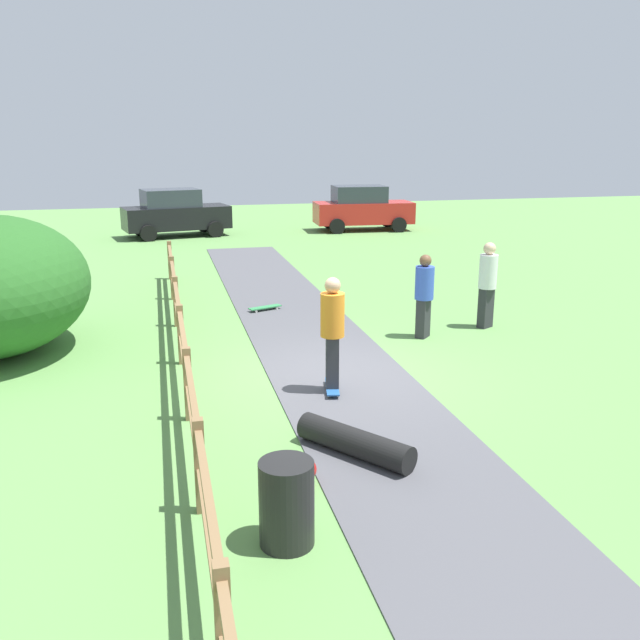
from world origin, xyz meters
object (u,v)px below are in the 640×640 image
Objects in this scene: skateboard_loose at (265,307)px; bystander_white at (488,281)px; skater_fallen at (351,444)px; parked_car_red at (362,208)px; trash_bin at (287,503)px; parked_car_black at (175,213)px; skater_riding at (332,329)px; bystander_blue at (424,292)px.

skateboard_loose is 0.44× the size of bystander_white.
bystander_white is (4.51, 5.24, 0.82)m from skater_fallen.
trash_bin is at bearing -108.79° from parked_car_red.
skateboard_loose is at bearing 89.15° from skater_fallen.
trash_bin is at bearing -124.97° from skater_fallen.
skateboard_loose is 0.18× the size of parked_car_black.
skater_riding is at bearing 69.28° from trash_bin.
bystander_white is (1.59, 0.38, 0.08)m from bystander_blue.
parked_car_black is (-6.02, 15.44, -0.07)m from bystander_white.
parked_car_red is at bearing 72.68° from skater_fallen.
skater_riding is 1.09× the size of bystander_blue.
parked_car_red is at bearing 0.10° from parked_car_black.
skater_riding is 19.37m from parked_car_red.
skater_fallen is 0.84× the size of bystander_white.
trash_bin is 7.69m from bystander_blue.
skater_riding is 1.20× the size of skater_fallen.
skater_fallen is 20.75m from parked_car_black.
trash_bin is at bearing -97.68° from skateboard_loose.
parked_car_red reaches higher than skater_fallen.
skateboard_loose is 4.11m from bystander_blue.
trash_bin is at bearing -110.72° from skater_riding.
parked_car_red is (6.34, 12.96, 0.87)m from skateboard_loose.
parked_car_red reaches higher than bystander_blue.
skater_fallen is 1.90× the size of skateboard_loose.
parked_car_black is at bearing 95.78° from skater_riding.
skateboard_loose is at bearing 82.32° from trash_bin.
skater_riding is 0.42× the size of parked_car_black.
skater_riding is 2.50m from skater_fallen.
bystander_blue reaches higher than trash_bin.
skater_riding is at bearing -87.53° from skateboard_loose.
bystander_blue reaches higher than skateboard_loose.
parked_car_red reaches higher than bystander_white.
bystander_white is 16.57m from parked_car_black.
skater_riding is (1.50, 3.96, 0.62)m from trash_bin.
skater_riding is at bearing -108.37° from parked_car_red.
trash_bin is 4.28m from skater_riding.
bystander_blue is at bearing 44.64° from skater_riding.
skater_riding reaches higher than bystander_blue.
skateboard_loose is (0.11, 7.73, -0.11)m from skater_fallen.
parked_car_black reaches higher than bystander_white.
trash_bin is 0.58× the size of skater_fallen.
skater_fallen reaches higher than skateboard_loose.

